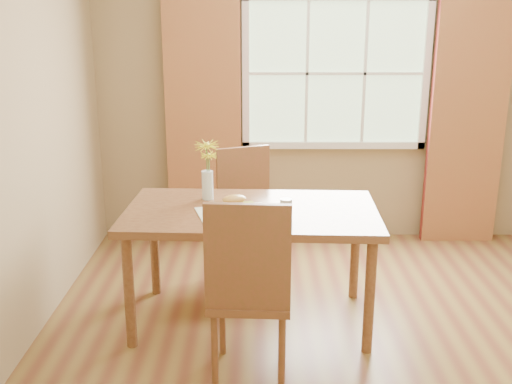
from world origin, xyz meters
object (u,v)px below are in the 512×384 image
object	(u,v)px
chair_near	(249,285)
flower_vase	(207,165)
chair_far	(248,209)
croissant_sandwich	(234,204)
water_glass	(286,208)
dining_table	(251,221)

from	to	relation	value
chair_near	flower_vase	world-z (taller)	flower_vase
chair_far	croissant_sandwich	xyz separation A→B (m)	(-0.07, -0.84, 0.30)
chair_near	chair_far	distance (m)	1.42
water_glass	chair_far	bearing A→B (deg)	106.39
chair_near	water_glass	world-z (taller)	chair_near
chair_far	dining_table	bearing A→B (deg)	-109.17
chair_near	chair_far	size ratio (longest dim) A/B	1.06
water_glass	croissant_sandwich	bearing A→B (deg)	178.70
croissant_sandwich	water_glass	distance (m)	0.32
dining_table	flower_vase	world-z (taller)	flower_vase
croissant_sandwich	water_glass	size ratio (longest dim) A/B	1.62
dining_table	flower_vase	distance (m)	0.49
chair_far	water_glass	distance (m)	0.93
dining_table	chair_far	distance (m)	0.72
croissant_sandwich	dining_table	bearing A→B (deg)	32.04
chair_far	chair_near	bearing A→B (deg)	-110.75
dining_table	chair_near	size ratio (longest dim) A/B	1.53
flower_vase	water_glass	bearing A→B (deg)	-35.49
dining_table	water_glass	distance (m)	0.29
croissant_sandwich	water_glass	bearing A→B (deg)	-22.11
flower_vase	dining_table	bearing A→B (deg)	-36.65
chair_far	water_glass	world-z (taller)	chair_far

